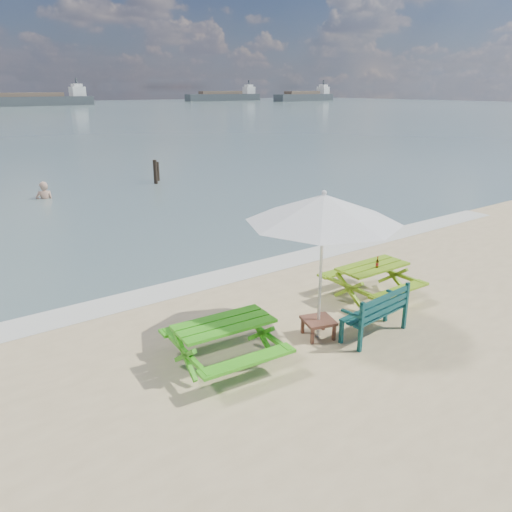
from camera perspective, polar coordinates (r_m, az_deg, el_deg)
foam_strip at (r=11.55m, az=-5.15°, el=-2.71°), size 22.00×0.90×0.01m
picnic_table_left at (r=8.03m, az=-3.61°, el=-10.04°), size 1.68×1.84×0.74m
picnic_table_right at (r=10.69m, az=13.07°, el=-2.97°), size 1.55×1.72×0.73m
park_bench at (r=9.17m, az=13.30°, el=-7.32°), size 1.44×0.60×0.86m
side_table at (r=8.99m, az=7.12°, el=-8.11°), size 0.65×0.65×0.34m
patio_umbrella at (r=8.25m, az=7.72°, el=5.41°), size 3.25×3.25×2.57m
beer_bottle at (r=10.43m, az=13.68°, el=-0.88°), size 0.06×0.06×0.24m
swimmer at (r=21.74m, az=-22.90°, el=5.46°), size 0.77×0.60×1.85m
mooring_pilings at (r=23.84m, az=-11.31°, el=9.19°), size 0.57×0.77×1.29m
cargo_ships at (r=145.43m, az=-13.07°, el=17.10°), size 138.73×22.68×4.40m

